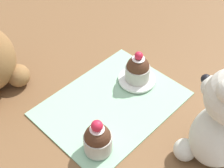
{
  "coord_description": "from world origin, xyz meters",
  "views": [
    {
      "loc": [
        0.29,
        0.28,
        0.46
      ],
      "look_at": [
        0.0,
        0.0,
        0.06
      ],
      "focal_mm": 50.0,
      "sensor_mm": 36.0,
      "label": 1
    }
  ],
  "objects_px": {
    "cupcake_near_tan_bear": "(138,69)",
    "teddy_bear_cream": "(223,121)",
    "saucer_plate": "(137,79)",
    "cupcake_near_cream_bear": "(98,139)"
  },
  "relations": [
    {
      "from": "cupcake_near_cream_bear",
      "to": "saucer_plate",
      "type": "xyz_separation_m",
      "value": [
        -0.17,
        -0.06,
        -0.03
      ]
    },
    {
      "from": "teddy_bear_cream",
      "to": "saucer_plate",
      "type": "bearing_deg",
      "value": -98.43
    },
    {
      "from": "cupcake_near_cream_bear",
      "to": "saucer_plate",
      "type": "height_order",
      "value": "cupcake_near_cream_bear"
    },
    {
      "from": "teddy_bear_cream",
      "to": "saucer_plate",
      "type": "height_order",
      "value": "teddy_bear_cream"
    },
    {
      "from": "teddy_bear_cream",
      "to": "saucer_plate",
      "type": "xyz_separation_m",
      "value": [
        -0.04,
        -0.2,
        -0.08
      ]
    },
    {
      "from": "teddy_bear_cream",
      "to": "cupcake_near_cream_bear",
      "type": "distance_m",
      "value": 0.2
    },
    {
      "from": "teddy_bear_cream",
      "to": "cupcake_near_cream_bear",
      "type": "bearing_deg",
      "value": -43.95
    },
    {
      "from": "cupcake_near_tan_bear",
      "to": "teddy_bear_cream",
      "type": "bearing_deg",
      "value": 77.6
    },
    {
      "from": "saucer_plate",
      "to": "teddy_bear_cream",
      "type": "bearing_deg",
      "value": 77.6
    },
    {
      "from": "cupcake_near_cream_bear",
      "to": "cupcake_near_tan_bear",
      "type": "relative_size",
      "value": 1.05
    }
  ]
}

